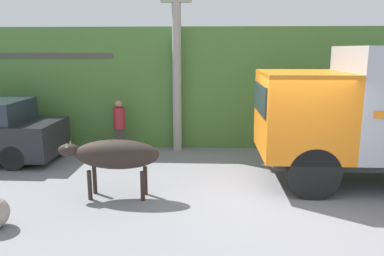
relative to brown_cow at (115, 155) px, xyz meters
name	(u,v)px	position (x,y,z in m)	size (l,w,h in m)	color
ground_plane	(284,198)	(3.57, 0.09, -0.93)	(60.00, 60.00, 0.00)	gray
hillside_embankment	(252,82)	(3.57, 6.96, 0.95)	(32.00, 5.63, 3.75)	#4C7A38
building_backdrop	(59,95)	(-3.33, 5.47, 0.57)	(4.66, 2.70, 2.96)	#8CC69E
brown_cow	(115,155)	(0.00, 0.00, 0.00)	(2.13, 0.62, 1.25)	#2D231E
pedestrian_on_hill	(119,124)	(-0.75, 3.53, -0.06)	(0.42, 0.42, 1.59)	#38332D
utility_pole	(177,65)	(0.98, 3.85, 1.70)	(0.90, 0.27, 5.06)	#9E998E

